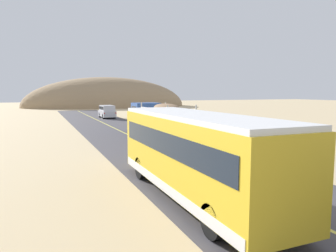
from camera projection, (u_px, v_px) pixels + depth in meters
The scene contains 7 objects.
ground_plane at pixel (262, 199), 11.91m from camera, with size 240.00×240.00×0.00m, color #CCB284.
road_surface at pixel (262, 198), 11.91m from camera, with size 8.00×120.00×0.02m, color #423F44.
road_centre_line at pixel (262, 198), 11.91m from camera, with size 0.16×117.60×0.00m, color #D8CC4C.
livestock_truck at pixel (153, 116), 29.59m from camera, with size 2.53×9.70×3.02m.
bus at pixel (195, 153), 11.86m from camera, with size 2.54×10.00×3.21m.
car_far at pixel (107, 111), 48.02m from camera, with size 1.90×4.62×1.93m.
distant_hill at pixel (107, 106), 85.76m from camera, with size 43.69×25.70×15.83m, color #997C5A.
Camera 1 is at (-7.73, -9.28, 4.05)m, focal length 33.60 mm.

